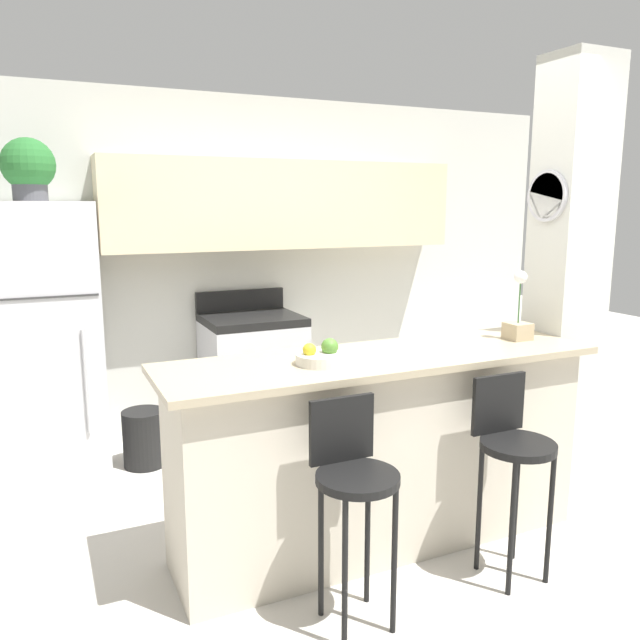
{
  "coord_description": "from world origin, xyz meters",
  "views": [
    {
      "loc": [
        -1.53,
        -2.59,
        1.73
      ],
      "look_at": [
        0.0,
        0.74,
        1.05
      ],
      "focal_mm": 35.0,
      "sensor_mm": 36.0,
      "label": 1
    }
  ],
  "objects_px": {
    "stove_range": "(253,373)",
    "orchid_vase": "(518,320)",
    "refrigerator": "(43,339)",
    "fruit_bowl": "(321,356)",
    "potted_plant_on_fridge": "(28,168)",
    "trash_bin": "(144,438)",
    "bar_stool_right": "(512,448)",
    "bar_stool_left": "(353,480)"
  },
  "relations": [
    {
      "from": "potted_plant_on_fridge",
      "to": "orchid_vase",
      "type": "xyz_separation_m",
      "value": [
        2.38,
        -1.74,
        -0.85
      ]
    },
    {
      "from": "potted_plant_on_fridge",
      "to": "trash_bin",
      "type": "xyz_separation_m",
      "value": [
        0.57,
        -0.25,
        -1.76
      ]
    },
    {
      "from": "bar_stool_left",
      "to": "bar_stool_right",
      "type": "distance_m",
      "value": 0.83
    },
    {
      "from": "stove_range",
      "to": "potted_plant_on_fridge",
      "type": "xyz_separation_m",
      "value": [
        -1.44,
        -0.06,
        1.49
      ]
    },
    {
      "from": "bar_stool_right",
      "to": "bar_stool_left",
      "type": "bearing_deg",
      "value": 180.0
    },
    {
      "from": "refrigerator",
      "to": "fruit_bowl",
      "type": "bearing_deg",
      "value": -56.68
    },
    {
      "from": "refrigerator",
      "to": "orchid_vase",
      "type": "height_order",
      "value": "refrigerator"
    },
    {
      "from": "bar_stool_right",
      "to": "fruit_bowl",
      "type": "distance_m",
      "value": 0.98
    },
    {
      "from": "bar_stool_right",
      "to": "potted_plant_on_fridge",
      "type": "distance_m",
      "value": 3.24
    },
    {
      "from": "orchid_vase",
      "to": "stove_range",
      "type": "bearing_deg",
      "value": 117.52
    },
    {
      "from": "potted_plant_on_fridge",
      "to": "trash_bin",
      "type": "distance_m",
      "value": 1.87
    },
    {
      "from": "bar_stool_left",
      "to": "trash_bin",
      "type": "relative_size",
      "value": 2.49
    },
    {
      "from": "bar_stool_left",
      "to": "potted_plant_on_fridge",
      "type": "relative_size",
      "value": 2.45
    },
    {
      "from": "refrigerator",
      "to": "potted_plant_on_fridge",
      "type": "distance_m",
      "value": 1.08
    },
    {
      "from": "stove_range",
      "to": "potted_plant_on_fridge",
      "type": "height_order",
      "value": "potted_plant_on_fridge"
    },
    {
      "from": "refrigerator",
      "to": "orchid_vase",
      "type": "relative_size",
      "value": 4.61
    },
    {
      "from": "bar_stool_left",
      "to": "trash_bin",
      "type": "bearing_deg",
      "value": 105.16
    },
    {
      "from": "bar_stool_right",
      "to": "trash_bin",
      "type": "distance_m",
      "value": 2.45
    },
    {
      "from": "bar_stool_left",
      "to": "potted_plant_on_fridge",
      "type": "distance_m",
      "value": 2.83
    },
    {
      "from": "orchid_vase",
      "to": "fruit_bowl",
      "type": "height_order",
      "value": "orchid_vase"
    },
    {
      "from": "stove_range",
      "to": "bar_stool_right",
      "type": "distance_m",
      "value": 2.35
    },
    {
      "from": "stove_range",
      "to": "bar_stool_left",
      "type": "relative_size",
      "value": 1.13
    },
    {
      "from": "stove_range",
      "to": "trash_bin",
      "type": "height_order",
      "value": "stove_range"
    },
    {
      "from": "orchid_vase",
      "to": "potted_plant_on_fridge",
      "type": "bearing_deg",
      "value": 143.81
    },
    {
      "from": "potted_plant_on_fridge",
      "to": "fruit_bowl",
      "type": "xyz_separation_m",
      "value": [
        1.17,
        -1.78,
        -0.92
      ]
    },
    {
      "from": "refrigerator",
      "to": "stove_range",
      "type": "distance_m",
      "value": 1.5
    },
    {
      "from": "fruit_bowl",
      "to": "trash_bin",
      "type": "xyz_separation_m",
      "value": [
        -0.6,
        1.53,
        -0.85
      ]
    },
    {
      "from": "refrigerator",
      "to": "trash_bin",
      "type": "relative_size",
      "value": 4.61
    },
    {
      "from": "potted_plant_on_fridge",
      "to": "trash_bin",
      "type": "relative_size",
      "value": 1.02
    },
    {
      "from": "refrigerator",
      "to": "bar_stool_right",
      "type": "xyz_separation_m",
      "value": [
        1.93,
        -2.23,
        -0.25
      ]
    },
    {
      "from": "stove_range",
      "to": "potted_plant_on_fridge",
      "type": "relative_size",
      "value": 2.77
    },
    {
      "from": "orchid_vase",
      "to": "fruit_bowl",
      "type": "distance_m",
      "value": 1.21
    },
    {
      "from": "stove_range",
      "to": "bar_stool_right",
      "type": "height_order",
      "value": "stove_range"
    },
    {
      "from": "stove_range",
      "to": "orchid_vase",
      "type": "xyz_separation_m",
      "value": [
        0.94,
        -1.8,
        0.64
      ]
    },
    {
      "from": "potted_plant_on_fridge",
      "to": "fruit_bowl",
      "type": "distance_m",
      "value": 2.32
    },
    {
      "from": "refrigerator",
      "to": "trash_bin",
      "type": "height_order",
      "value": "refrigerator"
    },
    {
      "from": "bar_stool_left",
      "to": "potted_plant_on_fridge",
      "type": "xyz_separation_m",
      "value": [
        -1.11,
        2.23,
        1.33
      ]
    },
    {
      "from": "bar_stool_right",
      "to": "potted_plant_on_fridge",
      "type": "bearing_deg",
      "value": 130.89
    },
    {
      "from": "trash_bin",
      "to": "bar_stool_left",
      "type": "bearing_deg",
      "value": -74.84
    },
    {
      "from": "refrigerator",
      "to": "fruit_bowl",
      "type": "height_order",
      "value": "refrigerator"
    },
    {
      "from": "fruit_bowl",
      "to": "bar_stool_right",
      "type": "bearing_deg",
      "value": -30.69
    },
    {
      "from": "stove_range",
      "to": "bar_stool_left",
      "type": "bearing_deg",
      "value": -98.31
    }
  ]
}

